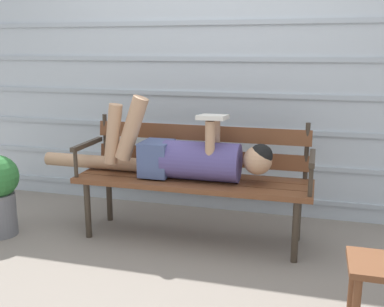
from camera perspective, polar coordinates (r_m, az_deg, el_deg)
name	(u,v)px	position (r m, az deg, el deg)	size (l,w,h in m)	color
ground_plane	(184,250)	(3.09, -1.01, -12.09)	(12.00, 12.00, 0.00)	gray
house_siding	(215,59)	(3.64, 2.92, 11.82)	(4.53, 0.08, 2.47)	#B2BCC6
park_bench	(195,171)	(3.17, 0.33, -2.23)	(1.63, 0.46, 0.83)	brown
reclining_person	(182,156)	(3.09, -1.27, -0.27)	(1.71, 0.26, 0.57)	#514784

